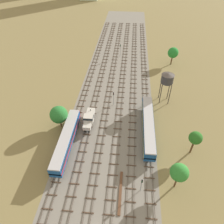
% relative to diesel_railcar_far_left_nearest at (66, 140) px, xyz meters
% --- Properties ---
extents(ground_plane, '(480.00, 480.00, 0.00)m').
position_rel_diesel_railcar_far_left_nearest_xyz_m(ground_plane, '(10.53, 35.01, -2.60)').
color(ground_plane, olive).
extents(ballast_bed, '(25.05, 176.00, 0.01)m').
position_rel_diesel_railcar_far_left_nearest_xyz_m(ballast_bed, '(10.53, 35.01, -2.59)').
color(ballast_bed, gray).
rests_on(ballast_bed, ground).
extents(track_far_left, '(2.40, 126.00, 0.29)m').
position_rel_diesel_railcar_far_left_nearest_xyz_m(track_far_left, '(0.00, 36.01, -2.46)').
color(track_far_left, '#47382D').
rests_on(track_far_left, ground).
extents(track_left, '(2.40, 126.00, 0.29)m').
position_rel_diesel_railcar_far_left_nearest_xyz_m(track_left, '(4.21, 36.01, -2.46)').
color(track_left, '#47382D').
rests_on(track_left, ground).
extents(track_centre_left, '(2.40, 126.00, 0.29)m').
position_rel_diesel_railcar_far_left_nearest_xyz_m(track_centre_left, '(8.42, 36.01, -2.46)').
color(track_centre_left, '#47382D').
rests_on(track_centre_left, ground).
extents(track_centre, '(2.40, 126.00, 0.29)m').
position_rel_diesel_railcar_far_left_nearest_xyz_m(track_centre, '(12.63, 36.01, -2.46)').
color(track_centre, '#47382D').
rests_on(track_centre, ground).
extents(track_centre_right, '(2.40, 126.00, 0.29)m').
position_rel_diesel_railcar_far_left_nearest_xyz_m(track_centre_right, '(16.84, 36.01, -2.46)').
color(track_centre_right, '#47382D').
rests_on(track_centre_right, ground).
extents(track_right, '(2.40, 126.00, 0.29)m').
position_rel_diesel_railcar_far_left_nearest_xyz_m(track_right, '(21.05, 36.01, -2.46)').
color(track_right, '#47382D').
rests_on(track_right, ground).
extents(diesel_railcar_far_left_nearest, '(2.96, 20.50, 3.80)m').
position_rel_diesel_railcar_far_left_nearest_xyz_m(diesel_railcar_far_left_nearest, '(0.00, 0.00, 0.00)').
color(diesel_railcar_far_left_nearest, '#194C8C').
rests_on(diesel_railcar_far_left_nearest, ground).
extents(passenger_coach_right_near, '(2.96, 22.00, 3.80)m').
position_rel_diesel_railcar_far_left_nearest_xyz_m(passenger_coach_right_near, '(21.05, 7.23, 0.02)').
color(passenger_coach_right_near, '#194C8C').
rests_on(passenger_coach_right_near, ground).
extents(shunter_loco_left_mid, '(2.74, 8.46, 3.10)m').
position_rel_diesel_railcar_far_left_nearest_xyz_m(shunter_loco_left_mid, '(4.21, 8.98, -0.59)').
color(shunter_loco_left_mid, beige).
rests_on(shunter_loco_left_mid, ground).
extents(water_tower, '(4.00, 4.00, 10.38)m').
position_rel_diesel_railcar_far_left_nearest_xyz_m(water_tower, '(26.81, 22.05, 6.01)').
color(water_tower, '#2D2826').
rests_on(water_tower, ground).
extents(signal_post_nearest, '(0.28, 0.47, 5.08)m').
position_rel_diesel_railcar_far_left_nearest_xyz_m(signal_post_nearest, '(10.53, 18.28, 0.65)').
color(signal_post_nearest, gray).
rests_on(signal_post_nearest, ground).
extents(signal_post_near, '(0.28, 0.47, 5.75)m').
position_rel_diesel_railcar_far_left_nearest_xyz_m(signal_post_near, '(10.53, 53.05, 1.03)').
color(signal_post_near, gray).
rests_on(signal_post_near, ground).
extents(signal_post_mid, '(0.28, 0.47, 4.52)m').
position_rel_diesel_railcar_far_left_nearest_xyz_m(signal_post_mid, '(18.95, -10.74, 0.32)').
color(signal_post_mid, gray).
rests_on(signal_post_mid, ground).
extents(lineside_tree_0, '(4.31, 4.31, 7.34)m').
position_rel_diesel_railcar_far_left_nearest_xyz_m(lineside_tree_0, '(32.45, 47.95, 2.55)').
color(lineside_tree_0, '#4C331E').
rests_on(lineside_tree_0, ground).
extents(lineside_tree_1, '(3.89, 3.89, 7.39)m').
position_rel_diesel_railcar_far_left_nearest_xyz_m(lineside_tree_1, '(26.45, -8.99, 2.81)').
color(lineside_tree_1, '#4C331E').
rests_on(lineside_tree_1, ground).
extents(lineside_tree_2, '(4.96, 4.96, 7.02)m').
position_rel_diesel_railcar_far_left_nearest_xyz_m(lineside_tree_2, '(-3.70, 7.07, 1.93)').
color(lineside_tree_2, '#4C331E').
rests_on(lineside_tree_2, ground).
extents(lineside_tree_3, '(3.24, 3.24, 7.06)m').
position_rel_diesel_railcar_far_left_nearest_xyz_m(lineside_tree_3, '(31.75, 0.97, 2.76)').
color(lineside_tree_3, '#4C331E').
rests_on(lineside_tree_3, ground).
extents(spare_rail_bundle, '(0.60, 10.00, 0.24)m').
position_rel_diesel_railcar_far_left_nearest_xyz_m(spare_rail_bundle, '(14.61, -11.52, -2.48)').
color(spare_rail_bundle, brown).
rests_on(spare_rail_bundle, ground).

